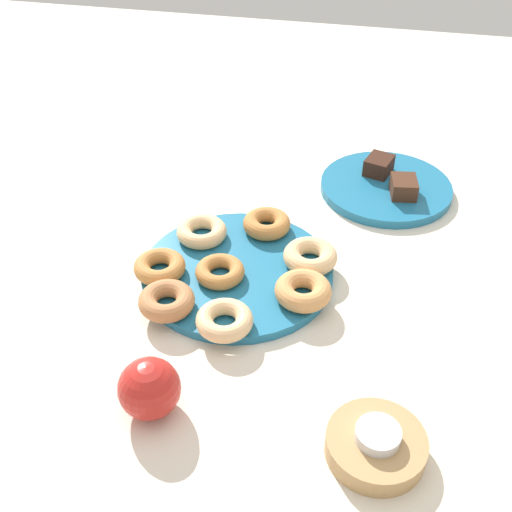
# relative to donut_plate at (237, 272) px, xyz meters

# --- Properties ---
(ground_plane) EXTENTS (2.40, 2.40, 0.00)m
(ground_plane) POSITION_rel_donut_plate_xyz_m (0.00, 0.00, -0.01)
(ground_plane) COLOR beige
(donut_plate) EXTENTS (0.30, 0.30, 0.02)m
(donut_plate) POSITION_rel_donut_plate_xyz_m (0.00, 0.00, 0.00)
(donut_plate) COLOR #1E6B93
(donut_plate) RESTS_ON ground_plane
(donut_0) EXTENTS (0.11, 0.11, 0.02)m
(donut_0) POSITION_rel_donut_plate_xyz_m (0.03, -0.02, 0.02)
(donut_0) COLOR #BC7A3D
(donut_0) RESTS_ON donut_plate
(donut_1) EXTENTS (0.10, 0.10, 0.03)m
(donut_1) POSITION_rel_donut_plate_xyz_m (0.11, -0.08, 0.02)
(donut_1) COLOR #B27547
(donut_1) RESTS_ON donut_plate
(donut_2) EXTENTS (0.12, 0.12, 0.03)m
(donut_2) POSITION_rel_donut_plate_xyz_m (-0.04, 0.11, 0.02)
(donut_2) COLOR #EABC84
(donut_2) RESTS_ON donut_plate
(donut_3) EXTENTS (0.09, 0.09, 0.03)m
(donut_3) POSITION_rel_donut_plate_xyz_m (0.05, 0.11, 0.02)
(donut_3) COLOR tan
(donut_3) RESTS_ON donut_plate
(donut_4) EXTENTS (0.10, 0.10, 0.02)m
(donut_4) POSITION_rel_donut_plate_xyz_m (0.13, 0.01, 0.02)
(donut_4) COLOR #EABC84
(donut_4) RESTS_ON donut_plate
(donut_5) EXTENTS (0.11, 0.11, 0.02)m
(donut_5) POSITION_rel_donut_plate_xyz_m (-0.07, -0.08, 0.02)
(donut_5) COLOR #EABC84
(donut_5) RESTS_ON donut_plate
(donut_6) EXTENTS (0.10, 0.10, 0.03)m
(donut_6) POSITION_rel_donut_plate_xyz_m (-0.11, 0.02, 0.02)
(donut_6) COLOR #BC7A3D
(donut_6) RESTS_ON donut_plate
(donut_7) EXTENTS (0.11, 0.11, 0.03)m
(donut_7) POSITION_rel_donut_plate_xyz_m (0.04, -0.11, 0.02)
(donut_7) COLOR #BC7A3D
(donut_7) RESTS_ON donut_plate
(cake_plate) EXTENTS (0.24, 0.24, 0.02)m
(cake_plate) POSITION_rel_donut_plate_xyz_m (-0.30, 0.21, 0.00)
(cake_plate) COLOR #1E6B93
(cake_plate) RESTS_ON ground_plane
(brownie_near) EXTENTS (0.06, 0.06, 0.03)m
(brownie_near) POSITION_rel_donut_plate_xyz_m (-0.33, 0.20, 0.03)
(brownie_near) COLOR #381E14
(brownie_near) RESTS_ON cake_plate
(brownie_far) EXTENTS (0.06, 0.05, 0.03)m
(brownie_far) POSITION_rel_donut_plate_xyz_m (-0.27, 0.25, 0.03)
(brownie_far) COLOR #472819
(brownie_far) RESTS_ON cake_plate
(candle_holder) EXTENTS (0.12, 0.12, 0.03)m
(candle_holder) POSITION_rel_donut_plate_xyz_m (0.28, 0.23, 0.01)
(candle_holder) COLOR tan
(candle_holder) RESTS_ON ground_plane
(tealight) EXTENTS (0.05, 0.05, 0.01)m
(tealight) POSITION_rel_donut_plate_xyz_m (0.28, 0.23, 0.03)
(tealight) COLOR silver
(tealight) RESTS_ON candle_holder
(apple) EXTENTS (0.08, 0.08, 0.08)m
(apple) POSITION_rel_donut_plate_xyz_m (0.27, -0.04, 0.03)
(apple) COLOR red
(apple) RESTS_ON ground_plane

